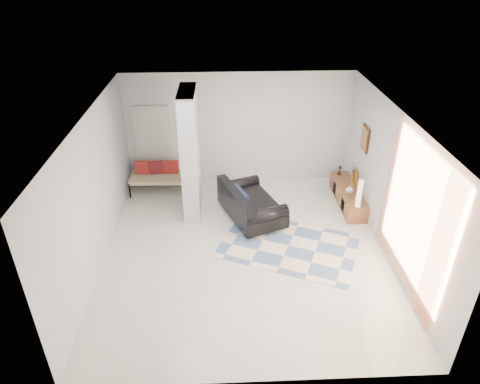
{
  "coord_description": "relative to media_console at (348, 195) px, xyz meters",
  "views": [
    {
      "loc": [
        -0.4,
        -6.85,
        5.29
      ],
      "look_at": [
        -0.07,
        0.6,
        1.0
      ],
      "focal_mm": 32.0,
      "sensor_mm": 36.0,
      "label": 1
    }
  ],
  "objects": [
    {
      "name": "ceiling",
      "position": [
        -2.52,
        -1.7,
        2.6
      ],
      "size": [
        6.0,
        6.0,
        0.0
      ],
      "primitive_type": "plane",
      "rotation": [
        3.14,
        0.0,
        0.0
      ],
      "color": "white",
      "rests_on": "wall_back"
    },
    {
      "name": "wall_front",
      "position": [
        -2.52,
        -4.7,
        1.2
      ],
      "size": [
        6.0,
        0.0,
        6.0
      ],
      "primitive_type": "plane",
      "rotation": [
        -1.57,
        0.0,
        0.0
      ],
      "color": "silver",
      "rests_on": "ground"
    },
    {
      "name": "wall_back",
      "position": [
        -2.52,
        1.3,
        1.2
      ],
      "size": [
        6.0,
        0.0,
        6.0
      ],
      "primitive_type": "plane",
      "rotation": [
        1.57,
        0.0,
        0.0
      ],
      "color": "silver",
      "rests_on": "ground"
    },
    {
      "name": "daybed",
      "position": [
        -4.45,
        0.78,
        0.22
      ],
      "size": [
        1.54,
        0.67,
        0.77
      ],
      "rotation": [
        0.0,
        0.0,
        -0.02
      ],
      "color": "black",
      "rests_on": "floor"
    },
    {
      "name": "cylinder_lamp",
      "position": [
        -0.02,
        -0.78,
        0.51
      ],
      "size": [
        0.12,
        0.12,
        0.63
      ],
      "primitive_type": "cylinder",
      "color": "white",
      "rests_on": "media_console"
    },
    {
      "name": "wall_right",
      "position": [
        0.23,
        -1.7,
        1.2
      ],
      "size": [
        0.0,
        6.0,
        6.0
      ],
      "primitive_type": "plane",
      "rotation": [
        1.57,
        0.0,
        -1.57
      ],
      "color": "silver",
      "rests_on": "ground"
    },
    {
      "name": "partition_column",
      "position": [
        -3.62,
        -0.1,
        1.2
      ],
      "size": [
        0.35,
        1.2,
        2.8
      ],
      "primitive_type": "cube",
      "color": "#B3B8BA",
      "rests_on": "floor"
    },
    {
      "name": "floor",
      "position": [
        -2.52,
        -1.7,
        -0.2
      ],
      "size": [
        6.0,
        6.0,
        0.0
      ],
      "primitive_type": "plane",
      "color": "white",
      "rests_on": "ground"
    },
    {
      "name": "hallway_door",
      "position": [
        -4.62,
        1.26,
        0.82
      ],
      "size": [
        0.85,
        0.06,
        2.04
      ],
      "primitive_type": "cube",
      "color": "silver",
      "rests_on": "floor"
    },
    {
      "name": "media_console",
      "position": [
        0.0,
        0.0,
        0.0
      ],
      "size": [
        0.45,
        1.79,
        0.8
      ],
      "color": "brown",
      "rests_on": "floor"
    },
    {
      "name": "wall_art",
      "position": [
        0.2,
        -0.0,
        1.45
      ],
      "size": [
        0.04,
        0.45,
        0.55
      ],
      "primitive_type": "cube",
      "color": "#3A240F",
      "rests_on": "wall_right"
    },
    {
      "name": "curtain",
      "position": [
        0.15,
        -2.85,
        1.25
      ],
      "size": [
        0.0,
        2.55,
        2.55
      ],
      "primitive_type": "plane",
      "rotation": [
        1.57,
        0.0,
        1.57
      ],
      "color": "#D56938",
      "rests_on": "wall_right"
    },
    {
      "name": "vase",
      "position": [
        -0.05,
        -0.21,
        0.28
      ],
      "size": [
        0.19,
        0.19,
        0.18
      ],
      "primitive_type": "imported",
      "rotation": [
        0.0,
        0.0,
        0.09
      ],
      "color": "silver",
      "rests_on": "media_console"
    },
    {
      "name": "loveseat",
      "position": [
        -2.37,
        -0.53,
        0.15
      ],
      "size": [
        1.53,
        1.93,
        0.76
      ],
      "rotation": [
        0.0,
        0.0,
        0.36
      ],
      "color": "silver",
      "rests_on": "floor"
    },
    {
      "name": "area_rug",
      "position": [
        -1.62,
        -1.61,
        -0.2
      ],
      "size": [
        3.14,
        2.68,
        0.01
      ],
      "primitive_type": "cube",
      "rotation": [
        0.0,
        0.0,
        -0.41
      ],
      "color": "beige",
      "rests_on": "floor"
    },
    {
      "name": "wall_left",
      "position": [
        -5.27,
        -1.7,
        1.2
      ],
      "size": [
        0.0,
        6.0,
        6.0
      ],
      "primitive_type": "plane",
      "rotation": [
        1.57,
        0.0,
        1.57
      ],
      "color": "silver",
      "rests_on": "ground"
    },
    {
      "name": "bronze_figurine",
      "position": [
        -0.05,
        0.7,
        0.31
      ],
      "size": [
        0.13,
        0.13,
        0.23
      ],
      "primitive_type": null,
      "rotation": [
        0.0,
        0.0,
        0.12
      ],
      "color": "#322016",
      "rests_on": "media_console"
    }
  ]
}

